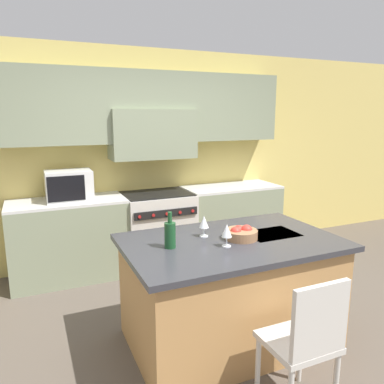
{
  "coord_description": "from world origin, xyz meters",
  "views": [
    {
      "loc": [
        -1.43,
        -2.49,
        1.89
      ],
      "look_at": [
        0.01,
        0.78,
        1.14
      ],
      "focal_mm": 35.0,
      "sensor_mm": 36.0,
      "label": 1
    }
  ],
  "objects": [
    {
      "name": "kitchen_island",
      "position": [
        0.03,
        0.02,
        0.45
      ],
      "size": [
        1.74,
        1.1,
        0.89
      ],
      "color": "#B7844C",
      "rests_on": "ground_plane"
    },
    {
      "name": "back_counter",
      "position": [
        0.0,
        1.86,
        0.47
      ],
      "size": [
        3.43,
        0.62,
        0.93
      ],
      "color": "gray",
      "rests_on": "ground_plane"
    },
    {
      "name": "wine_glass_far",
      "position": [
        -0.14,
        0.18,
        1.02
      ],
      "size": [
        0.08,
        0.08,
        0.18
      ],
      "color": "white",
      "rests_on": "kitchen_island"
    },
    {
      "name": "range_stove",
      "position": [
        0.0,
        1.84,
        0.47
      ],
      "size": [
        0.84,
        0.7,
        0.93
      ],
      "color": "beige",
      "rests_on": "ground_plane"
    },
    {
      "name": "fruit_bowl",
      "position": [
        0.11,
        0.01,
        0.94
      ],
      "size": [
        0.27,
        0.27,
        0.11
      ],
      "color": "#996B47",
      "rests_on": "kitchen_island"
    },
    {
      "name": "microwave",
      "position": [
        -1.03,
        1.86,
        1.1
      ],
      "size": [
        0.5,
        0.37,
        0.34
      ],
      "color": "silver",
      "rests_on": "back_counter"
    },
    {
      "name": "wine_bottle",
      "position": [
        -0.49,
        0.05,
        1.0
      ],
      "size": [
        0.09,
        0.09,
        0.28
      ],
      "color": "#194723",
      "rests_on": "kitchen_island"
    },
    {
      "name": "ground_plane",
      "position": [
        0.0,
        0.0,
        0.0
      ],
      "size": [
        10.0,
        10.0,
        0.0
      ],
      "primitive_type": "plane",
      "color": "brown"
    },
    {
      "name": "island_chair",
      "position": [
        0.06,
        -0.87,
        0.53
      ],
      "size": [
        0.42,
        0.4,
        0.94
      ],
      "color": "beige",
      "rests_on": "ground_plane"
    },
    {
      "name": "wine_glass_near",
      "position": [
        -0.09,
        -0.1,
        1.02
      ],
      "size": [
        0.08,
        0.08,
        0.18
      ],
      "color": "white",
      "rests_on": "kitchen_island"
    },
    {
      "name": "back_cabinetry",
      "position": [
        0.0,
        2.11,
        1.59
      ],
      "size": [
        10.0,
        0.46,
        2.7
      ],
      "color": "#DBC166",
      "rests_on": "ground_plane"
    }
  ]
}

